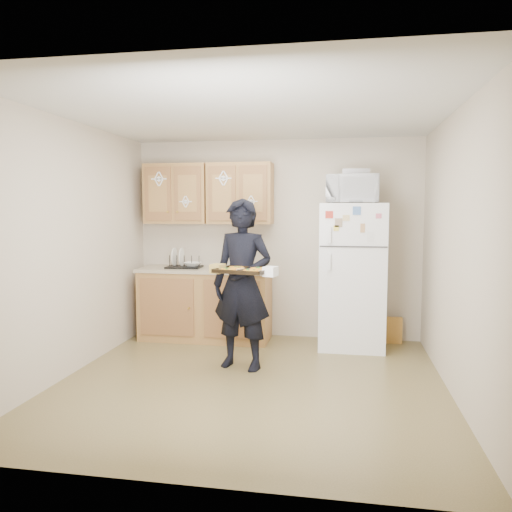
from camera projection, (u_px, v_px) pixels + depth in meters
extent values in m
plane|color=brown|center=(251.00, 382.00, 4.71)|extent=(3.60, 3.60, 0.00)
plane|color=silver|center=(251.00, 112.00, 4.48)|extent=(3.60, 3.60, 0.00)
cube|color=beige|center=(276.00, 239.00, 6.36)|extent=(3.60, 0.04, 2.50)
cube|color=beige|center=(193.00, 277.00, 2.83)|extent=(3.60, 0.04, 2.50)
cube|color=beige|center=(71.00, 248.00, 4.90)|extent=(0.04, 3.60, 2.50)
cube|color=beige|center=(456.00, 254.00, 4.28)|extent=(0.04, 3.60, 2.50)
cube|color=white|center=(352.00, 276.00, 5.87)|extent=(0.75, 0.70, 1.70)
cube|color=olive|center=(206.00, 305.00, 6.27)|extent=(1.60, 0.60, 0.86)
cube|color=#B3A989|center=(205.00, 270.00, 6.23)|extent=(1.64, 0.64, 0.04)
cube|color=olive|center=(177.00, 194.00, 6.34)|extent=(0.80, 0.33, 0.75)
cube|color=olive|center=(240.00, 194.00, 6.20)|extent=(0.80, 0.33, 0.75)
cube|color=#DCBE4D|center=(394.00, 330.00, 6.08)|extent=(0.20, 0.07, 0.32)
imported|color=black|center=(242.00, 284.00, 5.08)|extent=(0.71, 0.55, 1.74)
cube|color=black|center=(243.00, 271.00, 4.76)|extent=(0.57, 0.47, 0.04)
cylinder|color=#FFAB20|center=(229.00, 270.00, 4.73)|extent=(0.17, 0.17, 0.02)
cylinder|color=#FFAB20|center=(251.00, 271.00, 4.64)|extent=(0.17, 0.17, 0.02)
cylinder|color=#FFAB20|center=(236.00, 268.00, 4.88)|extent=(0.17, 0.17, 0.02)
cylinder|color=#FFAB20|center=(258.00, 269.00, 4.79)|extent=(0.17, 0.17, 0.02)
imported|color=white|center=(353.00, 189.00, 5.73)|extent=(0.61, 0.42, 0.33)
cube|color=silver|center=(356.00, 172.00, 5.73)|extent=(0.31, 0.22, 0.06)
cube|color=black|center=(184.00, 261.00, 6.24)|extent=(0.44, 0.34, 0.17)
imported|color=silver|center=(193.00, 264.00, 6.23)|extent=(0.24, 0.24, 0.05)
imported|color=white|center=(242.00, 262.00, 6.01)|extent=(0.10, 0.10, 0.18)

